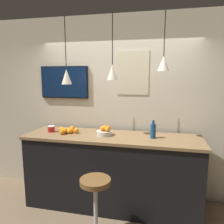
% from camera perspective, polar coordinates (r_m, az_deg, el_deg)
% --- Properties ---
extents(back_wall, '(8.00, 0.06, 2.90)m').
position_cam_1_polar(back_wall, '(3.57, 1.67, 1.27)').
color(back_wall, beige).
rests_on(back_wall, ground_plane).
extents(service_counter, '(2.56, 0.72, 1.10)m').
position_cam_1_polar(service_counter, '(3.39, 0.00, -15.14)').
color(service_counter, black).
rests_on(service_counter, ground_plane).
extents(bar_stool, '(0.42, 0.42, 0.76)m').
position_cam_1_polar(bar_stool, '(2.81, -4.33, -21.68)').
color(bar_stool, '#B7B7BC').
rests_on(bar_stool, ground_plane).
extents(fruit_bowl, '(0.24, 0.24, 0.15)m').
position_cam_1_polar(fruit_bowl, '(3.21, -1.87, -5.11)').
color(fruit_bowl, beige).
rests_on(fruit_bowl, service_counter).
extents(orange_pile, '(0.32, 0.31, 0.09)m').
position_cam_1_polar(orange_pile, '(3.40, -11.53, -4.74)').
color(orange_pile, orange).
rests_on(orange_pile, service_counter).
extents(juice_bottle, '(0.08, 0.08, 0.25)m').
position_cam_1_polar(juice_bottle, '(3.10, 10.67, -4.79)').
color(juice_bottle, navy).
rests_on(juice_bottle, service_counter).
extents(spread_jar, '(0.11, 0.11, 0.09)m').
position_cam_1_polar(spread_jar, '(3.53, -15.56, -4.26)').
color(spread_jar, red).
rests_on(spread_jar, service_counter).
extents(pendant_lamp_left, '(0.15, 0.15, 0.97)m').
position_cam_1_polar(pendant_lamp_left, '(3.32, -11.80, 9.14)').
color(pendant_lamp_left, black).
extents(pendant_lamp_middle, '(0.15, 0.15, 0.90)m').
position_cam_1_polar(pendant_lamp_middle, '(3.10, 0.10, 10.47)').
color(pendant_lamp_middle, black).
extents(pendant_lamp_right, '(0.16, 0.16, 0.78)m').
position_cam_1_polar(pendant_lamp_right, '(3.03, 13.32, 12.30)').
color(pendant_lamp_right, black).
extents(mounted_tv, '(0.83, 0.04, 0.53)m').
position_cam_1_polar(mounted_tv, '(3.77, -12.34, 7.60)').
color(mounted_tv, black).
extents(wall_poster, '(0.50, 0.01, 0.68)m').
position_cam_1_polar(wall_poster, '(3.46, 5.41, 10.15)').
color(wall_poster, beige).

